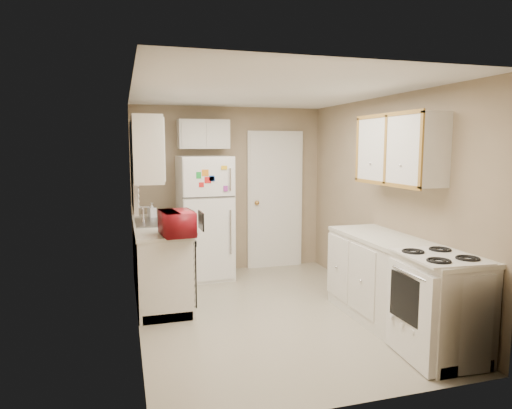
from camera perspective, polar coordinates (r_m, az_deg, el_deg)
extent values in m
plane|color=#B9B19A|center=(5.20, 1.60, -13.36)|extent=(3.80, 3.80, 0.00)
plane|color=white|center=(4.90, 1.70, 13.92)|extent=(3.80, 3.80, 0.00)
plane|color=gray|center=(4.67, -14.91, -0.75)|extent=(3.80, 3.80, 0.00)
plane|color=gray|center=(5.50, 15.65, 0.40)|extent=(3.80, 3.80, 0.00)
plane|color=gray|center=(6.73, -3.37, 1.87)|extent=(2.80, 2.80, 0.00)
plane|color=gray|center=(3.18, 12.33, -4.37)|extent=(2.80, 2.80, 0.00)
cube|color=silver|center=(5.71, -11.89, -6.89)|extent=(0.60, 1.80, 0.90)
cube|color=black|center=(5.16, -8.11, -7.89)|extent=(0.03, 0.58, 0.72)
cube|color=gray|center=(5.78, -12.11, -2.58)|extent=(0.54, 0.74, 0.16)
imported|color=maroon|center=(4.84, -9.80, -2.13)|extent=(0.50, 0.31, 0.32)
imported|color=silver|center=(6.13, -12.89, -0.71)|extent=(0.12, 0.12, 0.20)
cube|color=silver|center=(5.68, -14.93, 4.69)|extent=(0.10, 0.98, 1.08)
cube|color=silver|center=(4.85, -13.43, 6.69)|extent=(0.30, 0.45, 0.70)
cube|color=white|center=(6.38, -6.43, -1.63)|extent=(0.72, 0.70, 1.70)
cube|color=silver|center=(6.48, -6.61, 8.71)|extent=(0.70, 0.30, 0.40)
cube|color=white|center=(6.90, 2.39, 0.51)|extent=(0.86, 0.06, 2.08)
cube|color=silver|center=(4.83, 17.36, -9.68)|extent=(0.60, 2.00, 0.90)
cube|color=white|center=(4.32, 21.64, -12.35)|extent=(0.61, 0.73, 0.84)
cube|color=silver|center=(4.96, 17.48, 6.57)|extent=(0.30, 1.20, 0.70)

